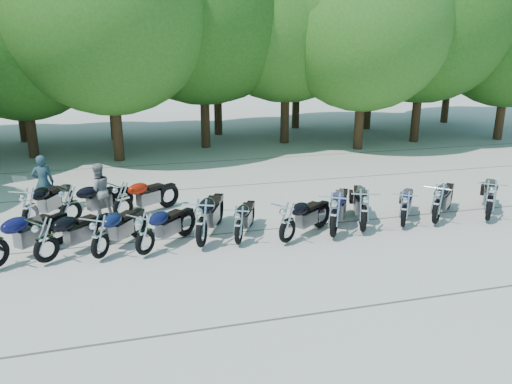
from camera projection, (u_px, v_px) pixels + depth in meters
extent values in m
plane|color=#A7A197|center=(272.00, 252.00, 12.21)|extent=(90.00, 90.00, 0.00)
cylinder|color=#3A2614|center=(30.00, 120.00, 21.84)|extent=(0.44, 0.44, 3.31)
sphere|color=#286319|center=(18.00, 33.00, 20.79)|extent=(7.31, 7.31, 7.31)
cylinder|color=#3A2614|center=(116.00, 115.00, 21.18)|extent=(0.44, 0.44, 3.93)
sphere|color=#357721|center=(107.00, 6.00, 19.92)|extent=(8.70, 8.70, 8.70)
cylinder|color=#3A2614|center=(205.00, 105.00, 23.87)|extent=(0.44, 0.44, 4.13)
sphere|color=#286319|center=(202.00, 3.00, 22.56)|extent=(9.13, 9.13, 9.13)
cylinder|color=#3A2614|center=(285.00, 102.00, 24.98)|extent=(0.44, 0.44, 4.09)
sphere|color=#357721|center=(287.00, 6.00, 23.68)|extent=(9.04, 9.04, 9.04)
cylinder|color=#3A2614|center=(360.00, 111.00, 23.56)|extent=(0.44, 0.44, 3.62)
sphere|color=#357721|center=(365.00, 22.00, 22.41)|extent=(8.00, 8.00, 8.00)
cylinder|color=#3A2614|center=(417.00, 103.00, 25.30)|extent=(0.44, 0.44, 3.98)
sphere|color=#286319|center=(426.00, 11.00, 24.04)|extent=(8.79, 8.79, 8.79)
cylinder|color=#3A2614|center=(502.00, 107.00, 25.98)|extent=(0.44, 0.44, 3.41)
sphere|color=#286319|center=(512.00, 31.00, 24.90)|extent=(7.53, 7.53, 7.53)
cylinder|color=#3A2614|center=(21.00, 107.00, 25.38)|extent=(0.44, 0.44, 3.52)
sphere|color=#357721|center=(10.00, 27.00, 24.26)|extent=(7.78, 7.78, 7.78)
cylinder|color=#3A2614|center=(113.00, 107.00, 26.01)|extent=(0.44, 0.44, 3.42)
sphere|color=#286319|center=(107.00, 31.00, 24.92)|extent=(7.56, 7.56, 7.56)
cylinder|color=#3A2614|center=(218.00, 102.00, 27.39)|extent=(0.44, 0.44, 3.56)
sphere|color=#286319|center=(216.00, 27.00, 26.26)|extent=(7.88, 7.88, 7.88)
cylinder|color=#3A2614|center=(296.00, 96.00, 29.49)|extent=(0.44, 0.44, 3.76)
sphere|color=#286319|center=(298.00, 22.00, 28.30)|extent=(8.31, 8.31, 8.31)
cylinder|color=#3A2614|center=(368.00, 98.00, 29.21)|extent=(0.44, 0.44, 3.63)
sphere|color=#357721|center=(373.00, 26.00, 28.06)|extent=(8.02, 8.02, 8.02)
cylinder|color=#3A2614|center=(447.00, 88.00, 31.42)|extent=(0.44, 0.44, 4.37)
sphere|color=#286319|center=(456.00, 6.00, 30.03)|extent=(9.67, 9.67, 9.67)
imported|color=#213B45|center=(43.00, 183.00, 15.04)|extent=(0.64, 0.43, 1.72)
imported|color=gray|center=(98.00, 190.00, 14.45)|extent=(0.95, 0.86, 1.61)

